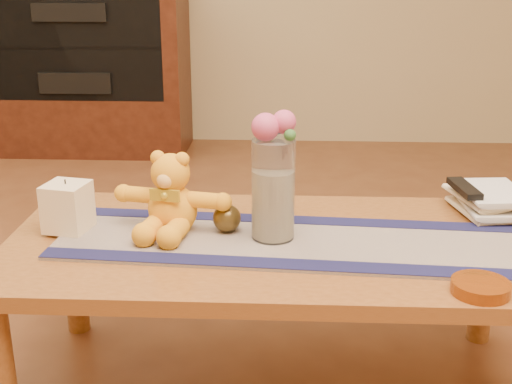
{
  "coord_description": "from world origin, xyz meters",
  "views": [
    {
      "loc": [
        0.03,
        -1.64,
        1.14
      ],
      "look_at": [
        -0.05,
        0.0,
        0.58
      ],
      "focal_mm": 47.94,
      "sensor_mm": 36.0,
      "label": 1
    }
  ],
  "objects_px": {
    "tv_remote": "(464,188)",
    "glass_vase": "(273,190)",
    "teddy_bear": "(172,193)",
    "book_bottom": "(460,212)",
    "pillar_candle": "(67,207)",
    "amber_dish": "(480,287)",
    "bronze_ball": "(227,218)"
  },
  "relations": [
    {
      "from": "pillar_candle",
      "to": "book_bottom",
      "type": "relative_size",
      "value": 0.57
    },
    {
      "from": "book_bottom",
      "to": "tv_remote",
      "type": "distance_m",
      "value": 0.08
    },
    {
      "from": "tv_remote",
      "to": "glass_vase",
      "type": "bearing_deg",
      "value": -168.07
    },
    {
      "from": "tv_remote",
      "to": "amber_dish",
      "type": "xyz_separation_m",
      "value": [
        -0.07,
        -0.47,
        -0.07
      ]
    },
    {
      "from": "pillar_candle",
      "to": "tv_remote",
      "type": "bearing_deg",
      "value": 8.72
    },
    {
      "from": "amber_dish",
      "to": "teddy_bear",
      "type": "bearing_deg",
      "value": 156.27
    },
    {
      "from": "book_bottom",
      "to": "tv_remote",
      "type": "bearing_deg",
      "value": -93.0
    },
    {
      "from": "glass_vase",
      "to": "tv_remote",
      "type": "distance_m",
      "value": 0.57
    },
    {
      "from": "book_bottom",
      "to": "glass_vase",
      "type": "bearing_deg",
      "value": -170.08
    },
    {
      "from": "teddy_bear",
      "to": "tv_remote",
      "type": "xyz_separation_m",
      "value": [
        0.8,
        0.15,
        -0.02
      ]
    },
    {
      "from": "bronze_ball",
      "to": "tv_remote",
      "type": "xyz_separation_m",
      "value": [
        0.65,
        0.16,
        0.04
      ]
    },
    {
      "from": "glass_vase",
      "to": "bronze_ball",
      "type": "xyz_separation_m",
      "value": [
        -0.12,
        0.03,
        -0.09
      ]
    },
    {
      "from": "pillar_candle",
      "to": "glass_vase",
      "type": "bearing_deg",
      "value": -3.13
    },
    {
      "from": "glass_vase",
      "to": "book_bottom",
      "type": "relative_size",
      "value": 1.17
    },
    {
      "from": "glass_vase",
      "to": "teddy_bear",
      "type": "bearing_deg",
      "value": 170.75
    },
    {
      "from": "bronze_ball",
      "to": "book_bottom",
      "type": "bearing_deg",
      "value": 14.66
    },
    {
      "from": "glass_vase",
      "to": "pillar_candle",
      "type": "bearing_deg",
      "value": 176.87
    },
    {
      "from": "teddy_bear",
      "to": "book_bottom",
      "type": "relative_size",
      "value": 1.35
    },
    {
      "from": "tv_remote",
      "to": "bronze_ball",
      "type": "bearing_deg",
      "value": -174.41
    },
    {
      "from": "glass_vase",
      "to": "book_bottom",
      "type": "height_order",
      "value": "glass_vase"
    },
    {
      "from": "teddy_bear",
      "to": "glass_vase",
      "type": "relative_size",
      "value": 1.15
    },
    {
      "from": "teddy_bear",
      "to": "glass_vase",
      "type": "xyz_separation_m",
      "value": [
        0.27,
        -0.04,
        0.03
      ]
    },
    {
      "from": "pillar_candle",
      "to": "tv_remote",
      "type": "height_order",
      "value": "pillar_candle"
    },
    {
      "from": "teddy_bear",
      "to": "pillar_candle",
      "type": "relative_size",
      "value": 2.36
    },
    {
      "from": "bronze_ball",
      "to": "book_bottom",
      "type": "height_order",
      "value": "bronze_ball"
    },
    {
      "from": "bronze_ball",
      "to": "amber_dish",
      "type": "bearing_deg",
      "value": -28.04
    },
    {
      "from": "amber_dish",
      "to": "book_bottom",
      "type": "bearing_deg",
      "value": 81.84
    },
    {
      "from": "glass_vase",
      "to": "amber_dish",
      "type": "distance_m",
      "value": 0.55
    },
    {
      "from": "teddy_bear",
      "to": "tv_remote",
      "type": "distance_m",
      "value": 0.81
    },
    {
      "from": "teddy_bear",
      "to": "bronze_ball",
      "type": "xyz_separation_m",
      "value": [
        0.14,
        -0.01,
        -0.06
      ]
    },
    {
      "from": "teddy_bear",
      "to": "glass_vase",
      "type": "distance_m",
      "value": 0.27
    },
    {
      "from": "pillar_candle",
      "to": "book_bottom",
      "type": "distance_m",
      "value": 1.09
    }
  ]
}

